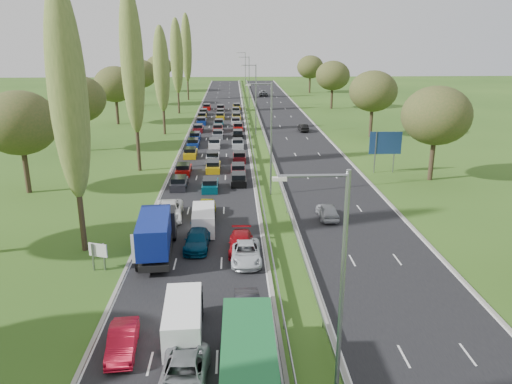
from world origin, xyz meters
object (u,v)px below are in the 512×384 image
object	(u,v)px
blue_lorry	(156,234)
info_sign	(98,253)
near_car_1	(122,341)
white_van_rear	(204,219)
near_car_2	(168,211)
white_van_front	(184,318)
direction_sign	(385,145)

from	to	relation	value
blue_lorry	info_sign	bearing A→B (deg)	-151.86
near_car_1	white_van_rear	size ratio (longest dim) A/B	0.84
info_sign	near_car_1	bearing A→B (deg)	-69.48
near_car_2	white_van_front	distance (m)	19.55
near_car_1	near_car_2	world-z (taller)	near_car_2
direction_sign	blue_lorry	bearing A→B (deg)	-136.31
blue_lorry	white_van_rear	xyz separation A→B (m)	(3.35, 5.24, -0.80)
near_car_2	white_van_front	world-z (taller)	white_van_front
near_car_1	info_sign	world-z (taller)	info_sign
near_car_1	near_car_2	distance (m)	20.82
white_van_rear	near_car_1	bearing A→B (deg)	-103.29
near_car_1	info_sign	xyz separation A→B (m)	(-3.80, 10.16, 0.67)
near_car_1	white_van_front	distance (m)	3.53
near_car_2	blue_lorry	bearing A→B (deg)	-91.97
near_car_1	near_car_2	bearing A→B (deg)	85.35
near_car_1	white_van_front	size ratio (longest dim) A/B	0.79
blue_lorry	near_car_2	bearing A→B (deg)	86.29
blue_lorry	direction_sign	size ratio (longest dim) A/B	1.57
near_car_1	white_van_rear	distance (m)	18.20
white_van_rear	direction_sign	bearing A→B (deg)	38.28
white_van_front	near_car_2	bearing A→B (deg)	96.67
blue_lorry	near_car_1	bearing A→B (deg)	-94.80
near_car_2	blue_lorry	world-z (taller)	blue_lorry
white_van_front	white_van_rear	size ratio (longest dim) A/B	1.06
blue_lorry	direction_sign	xyz separation A→B (m)	(24.93, 23.81, 1.76)
white_van_front	info_sign	xyz separation A→B (m)	(-6.95, 8.62, 0.30)
near_car_1	info_sign	bearing A→B (deg)	105.75
white_van_front	info_sign	distance (m)	11.08
white_van_front	near_car_1	bearing A→B (deg)	-156.82
near_car_2	direction_sign	world-z (taller)	direction_sign
white_van_rear	blue_lorry	bearing A→B (deg)	-125.10
direction_sign	near_car_2	bearing A→B (deg)	-148.04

